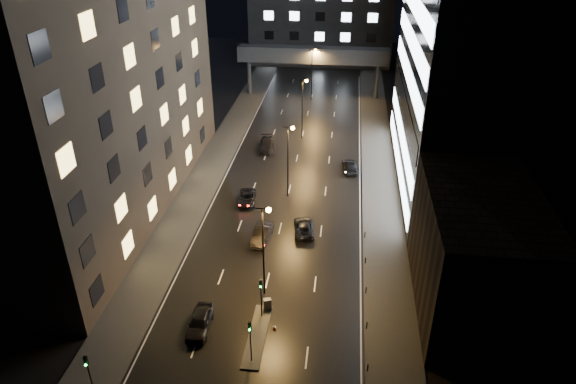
% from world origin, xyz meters
% --- Properties ---
extents(ground, '(160.00, 160.00, 0.00)m').
position_xyz_m(ground, '(0.00, 40.00, 0.00)').
color(ground, black).
rests_on(ground, ground).
extents(sidewalk_left, '(5.00, 110.00, 0.15)m').
position_xyz_m(sidewalk_left, '(-12.50, 35.00, 0.07)').
color(sidewalk_left, '#383533').
rests_on(sidewalk_left, ground).
extents(sidewalk_right, '(5.00, 110.00, 0.15)m').
position_xyz_m(sidewalk_right, '(12.50, 35.00, 0.07)').
color(sidewalk_right, '#383533').
rests_on(sidewalk_right, ground).
extents(building_left, '(15.00, 48.00, 40.00)m').
position_xyz_m(building_left, '(-22.50, 24.00, 20.00)').
color(building_left, '#2D2319').
rests_on(building_left, ground).
extents(building_right_low, '(10.00, 18.00, 12.00)m').
position_xyz_m(building_right_low, '(20.00, 9.00, 6.00)').
color(building_right_low, black).
rests_on(building_right_low, ground).
extents(building_right_glass, '(20.00, 36.00, 45.00)m').
position_xyz_m(building_right_glass, '(25.00, 36.00, 22.50)').
color(building_right_glass, black).
rests_on(building_right_glass, ground).
extents(building_far, '(34.00, 14.00, 25.00)m').
position_xyz_m(building_far, '(0.00, 98.00, 12.50)').
color(building_far, '#333335').
rests_on(building_far, ground).
extents(skybridge, '(30.00, 3.00, 10.00)m').
position_xyz_m(skybridge, '(0.00, 70.00, 8.34)').
color(skybridge, '#333335').
rests_on(skybridge, ground).
extents(median_island, '(1.60, 8.00, 0.15)m').
position_xyz_m(median_island, '(0.30, 2.00, 0.07)').
color(median_island, '#383533').
rests_on(median_island, ground).
extents(traffic_signal_near, '(0.28, 0.34, 4.40)m').
position_xyz_m(traffic_signal_near, '(0.30, 4.49, 3.09)').
color(traffic_signal_near, black).
rests_on(traffic_signal_near, median_island).
extents(traffic_signal_far, '(0.28, 0.34, 4.40)m').
position_xyz_m(traffic_signal_far, '(0.30, -1.01, 3.09)').
color(traffic_signal_far, black).
rests_on(traffic_signal_far, median_island).
extents(traffic_signal_corner, '(0.28, 0.34, 4.40)m').
position_xyz_m(traffic_signal_corner, '(-11.50, -6.01, 2.94)').
color(traffic_signal_corner, black).
rests_on(traffic_signal_corner, ground).
extents(bollard_row, '(0.12, 25.12, 0.90)m').
position_xyz_m(bollard_row, '(10.20, 6.50, 0.45)').
color(bollard_row, black).
rests_on(bollard_row, ground).
extents(streetlight_near, '(1.45, 0.50, 10.15)m').
position_xyz_m(streetlight_near, '(0.16, 8.00, 6.50)').
color(streetlight_near, black).
rests_on(streetlight_near, ground).
extents(streetlight_mid_a, '(1.45, 0.50, 10.15)m').
position_xyz_m(streetlight_mid_a, '(0.16, 28.00, 6.50)').
color(streetlight_mid_a, black).
rests_on(streetlight_mid_a, ground).
extents(streetlight_mid_b, '(1.45, 0.50, 10.15)m').
position_xyz_m(streetlight_mid_b, '(0.16, 48.00, 6.50)').
color(streetlight_mid_b, black).
rests_on(streetlight_mid_b, ground).
extents(streetlight_far, '(1.45, 0.50, 10.15)m').
position_xyz_m(streetlight_far, '(0.16, 68.00, 6.50)').
color(streetlight_far, black).
rests_on(streetlight_far, ground).
extents(car_away_a, '(2.08, 4.87, 1.64)m').
position_xyz_m(car_away_a, '(-5.12, 2.35, 0.82)').
color(car_away_a, black).
rests_on(car_away_a, ground).
extents(car_away_b, '(2.25, 5.18, 1.66)m').
position_xyz_m(car_away_b, '(-1.79, 17.36, 0.83)').
color(car_away_b, black).
rests_on(car_away_b, ground).
extents(car_away_c, '(2.67, 4.90, 1.30)m').
position_xyz_m(car_away_c, '(-5.17, 25.75, 0.65)').
color(car_away_c, black).
rests_on(car_away_c, ground).
extents(car_away_d, '(2.98, 5.83, 1.62)m').
position_xyz_m(car_away_d, '(-5.14, 42.76, 0.81)').
color(car_away_d, black).
rests_on(car_away_d, ground).
extents(car_toward_a, '(2.88, 5.17, 1.37)m').
position_xyz_m(car_toward_a, '(2.94, 19.57, 0.68)').
color(car_toward_a, black).
rests_on(car_toward_a, ground).
extents(car_toward_b, '(2.63, 5.15, 1.43)m').
position_xyz_m(car_toward_b, '(8.21, 36.83, 0.72)').
color(car_toward_b, black).
rests_on(car_toward_b, ground).
extents(utility_cabinet, '(0.85, 0.70, 1.28)m').
position_xyz_m(utility_cabinet, '(0.70, 5.47, 0.79)').
color(utility_cabinet, '#525255').
rests_on(utility_cabinet, median_island).
extents(cone_a, '(0.42, 0.42, 0.54)m').
position_xyz_m(cone_a, '(1.74, 3.00, 0.27)').
color(cone_a, '#E6450C').
rests_on(cone_a, ground).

